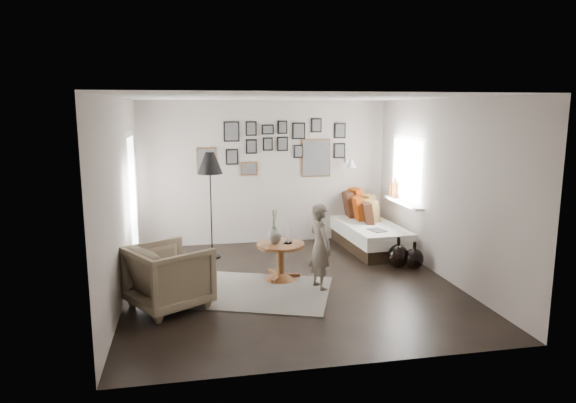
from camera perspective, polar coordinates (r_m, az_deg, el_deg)
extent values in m
plane|color=black|center=(7.37, 0.38, -9.15)|extent=(4.80, 4.80, 0.00)
plane|color=#A59A91|center=(9.38, -2.56, 3.23)|extent=(4.50, 0.00, 4.50)
plane|color=#A59A91|center=(4.76, 6.20, -3.78)|extent=(4.50, 0.00, 4.50)
plane|color=#A59A91|center=(6.96, -18.09, 0.24)|extent=(0.00, 4.80, 4.80)
plane|color=#A59A91|center=(7.81, 16.80, 1.36)|extent=(0.00, 4.80, 4.80)
plane|color=white|center=(6.95, 0.40, 11.51)|extent=(4.80, 4.80, 0.00)
plane|color=white|center=(8.17, -16.91, -0.04)|extent=(0.00, 2.14, 2.14)
plane|color=white|center=(8.17, -16.91, -0.04)|extent=(0.00, 1.88, 1.88)
plane|color=white|center=(8.17, -16.91, -0.04)|extent=(0.00, 1.93, 1.93)
plane|color=white|center=(8.85, 13.14, 3.52)|extent=(0.00, 1.30, 1.30)
plane|color=white|center=(8.85, 13.14, 3.52)|extent=(0.00, 1.14, 1.14)
cube|color=white|center=(8.91, 12.64, -0.13)|extent=(0.15, 1.32, 0.04)
cylinder|color=#8C4C14|center=(9.20, 11.81, 1.24)|extent=(0.10, 0.10, 0.28)
cylinder|color=#8C4C14|center=(9.36, 11.40, 1.22)|extent=(0.08, 0.08, 0.22)
cube|color=brown|center=(9.24, -9.02, 4.56)|extent=(0.35, 0.03, 0.45)
cube|color=black|center=(9.22, -9.02, 4.55)|extent=(0.30, 0.01, 0.40)
cube|color=black|center=(9.23, -6.30, 7.74)|extent=(0.28, 0.03, 0.36)
cube|color=black|center=(9.22, -6.29, 7.73)|extent=(0.23, 0.01, 0.31)
cube|color=black|center=(9.26, -6.24, 4.95)|extent=(0.22, 0.03, 0.28)
cube|color=black|center=(9.25, -6.23, 4.94)|extent=(0.17, 0.01, 0.23)
cube|color=black|center=(9.27, -4.12, 8.09)|extent=(0.20, 0.03, 0.26)
cube|color=black|center=(9.25, -4.11, 8.08)|extent=(0.15, 0.01, 0.21)
cube|color=black|center=(9.29, -4.10, 6.12)|extent=(0.20, 0.03, 0.26)
cube|color=black|center=(9.27, -4.08, 6.11)|extent=(0.15, 0.01, 0.21)
cube|color=black|center=(9.31, -2.27, 7.99)|extent=(0.22, 0.03, 0.18)
cube|color=black|center=(9.29, -2.26, 7.99)|extent=(0.17, 0.01, 0.13)
cube|color=black|center=(9.33, -2.26, 6.40)|extent=(0.18, 0.03, 0.24)
cube|color=black|center=(9.31, -2.24, 6.39)|extent=(0.13, 0.01, 0.19)
cube|color=black|center=(9.36, -0.62, 8.26)|extent=(0.18, 0.03, 0.24)
cube|color=black|center=(9.34, -0.60, 8.25)|extent=(0.13, 0.01, 0.19)
cube|color=black|center=(9.37, -0.62, 6.42)|extent=(0.20, 0.03, 0.26)
cube|color=black|center=(9.35, -0.60, 6.42)|extent=(0.15, 0.01, 0.21)
cube|color=black|center=(9.42, 1.19, 7.84)|extent=(0.24, 0.03, 0.30)
cube|color=black|center=(9.40, 1.21, 7.84)|extent=(0.19, 0.01, 0.25)
cube|color=black|center=(9.44, 1.18, 5.60)|extent=(0.18, 0.03, 0.24)
cube|color=black|center=(9.42, 1.20, 5.59)|extent=(0.13, 0.01, 0.19)
cube|color=brown|center=(9.53, 3.12, 4.84)|extent=(0.55, 0.03, 0.70)
cube|color=black|center=(9.51, 3.15, 4.83)|extent=(0.50, 0.01, 0.65)
cube|color=black|center=(9.49, 3.16, 8.45)|extent=(0.20, 0.03, 0.26)
cube|color=black|center=(9.47, 3.19, 8.45)|extent=(0.15, 0.01, 0.21)
cube|color=black|center=(9.61, 5.78, 7.84)|extent=(0.22, 0.03, 0.28)
cube|color=black|center=(9.60, 5.81, 7.84)|extent=(0.17, 0.01, 0.23)
cube|color=black|center=(9.64, 5.74, 5.65)|extent=(0.22, 0.03, 0.28)
cube|color=black|center=(9.62, 5.77, 5.64)|extent=(0.17, 0.01, 0.23)
cube|color=brown|center=(9.32, -4.37, 3.66)|extent=(0.30, 0.03, 0.24)
cube|color=black|center=(9.30, -4.36, 3.64)|extent=(0.25, 0.01, 0.19)
cube|color=white|center=(9.68, 6.60, 4.58)|extent=(0.06, 0.04, 0.10)
cylinder|color=white|center=(9.57, 6.82, 4.63)|extent=(0.02, 0.24, 0.02)
cone|color=white|center=(9.45, 7.05, 4.19)|extent=(0.18, 0.18, 0.14)
cube|color=#B5AF9F|center=(7.10, -4.19, -9.90)|extent=(2.49, 2.12, 0.01)
cone|color=brown|center=(7.53, -0.83, -8.31)|extent=(0.51, 0.51, 0.10)
cylinder|color=brown|center=(7.46, -0.83, -6.67)|extent=(0.11, 0.11, 0.39)
cylinder|color=brown|center=(7.40, -0.84, -4.84)|extent=(0.69, 0.69, 0.04)
ellipsoid|color=black|center=(7.37, -1.48, -3.88)|extent=(0.20, 0.20, 0.22)
cylinder|color=black|center=(7.34, -1.49, -2.91)|extent=(0.06, 0.06, 0.04)
cylinder|color=black|center=(7.41, 0.00, -4.58)|extent=(0.12, 0.12, 0.02)
cube|color=black|center=(9.26, 8.88, -4.48)|extent=(0.90, 1.95, 0.22)
cube|color=silver|center=(9.21, 8.91, -3.14)|extent=(0.96, 2.01, 0.24)
cube|color=#973208|center=(9.86, 7.53, 0.00)|extent=(0.33, 0.60, 0.56)
cube|color=#361D11|center=(9.73, 6.92, -0.30)|extent=(0.25, 0.52, 0.50)
cube|color=brown|center=(9.67, 8.69, -0.48)|extent=(0.38, 0.53, 0.48)
cube|color=#973208|center=(9.47, 7.83, -0.74)|extent=(0.23, 0.47, 0.46)
cube|color=brown|center=(9.36, 9.12, -1.03)|extent=(0.31, 0.46, 0.42)
cube|color=#361D11|center=(9.19, 8.86, -1.30)|extent=(0.28, 0.44, 0.40)
cube|color=black|center=(8.66, 9.87, -3.15)|extent=(0.28, 0.34, 0.02)
imported|color=#74664E|center=(6.59, -13.05, -8.12)|extent=(1.20, 1.19, 0.80)
cube|color=silver|center=(6.61, -12.81, -7.32)|extent=(0.50, 0.50, 0.16)
cylinder|color=black|center=(8.71, -8.40, -6.08)|extent=(0.27, 0.27, 0.03)
cylinder|color=black|center=(8.52, -8.54, -1.12)|extent=(0.02, 0.02, 1.57)
cone|color=black|center=(8.40, -8.68, 4.26)|extent=(0.41, 0.41, 0.35)
cube|color=black|center=(6.73, -12.73, -9.67)|extent=(0.23, 0.10, 0.31)
cube|color=silver|center=(6.71, -12.47, -9.73)|extent=(0.24, 0.18, 0.31)
ellipsoid|color=black|center=(8.22, 12.13, -5.94)|extent=(0.33, 0.33, 0.38)
cylinder|color=black|center=(8.15, 12.20, -4.29)|extent=(0.05, 0.05, 0.12)
ellipsoid|color=black|center=(8.20, 13.84, -6.20)|extent=(0.29, 0.29, 0.33)
cylinder|color=black|center=(8.14, 13.91, -4.69)|extent=(0.05, 0.05, 0.12)
imported|color=#695E53|center=(7.05, 3.59, -5.02)|extent=(0.39, 0.49, 1.19)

